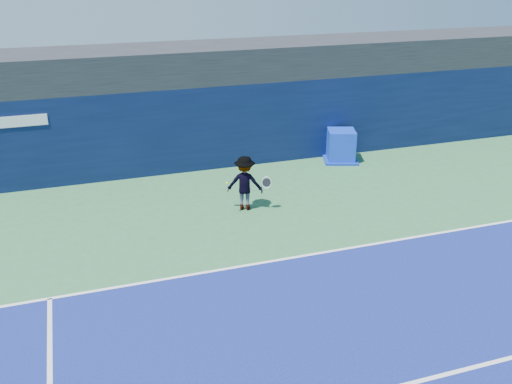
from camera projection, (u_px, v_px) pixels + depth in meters
ground at (306, 333)px, 11.73m from camera, size 80.00×80.00×0.00m
baseline at (259, 263)px, 14.35m from camera, size 24.00×0.10×0.01m
stadium_band at (183, 63)px, 20.40m from camera, size 36.00×3.00×1.20m
back_wall_assembly at (191, 127)px, 20.34m from camera, size 36.00×1.03×3.00m
equipment_cart at (341, 147)px, 21.35m from camera, size 1.56×1.56×1.18m
tennis_player at (245, 183)px, 17.14m from camera, size 1.37×1.00×1.69m
tennis_ball at (227, 183)px, 16.64m from camera, size 0.07×0.07×0.07m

